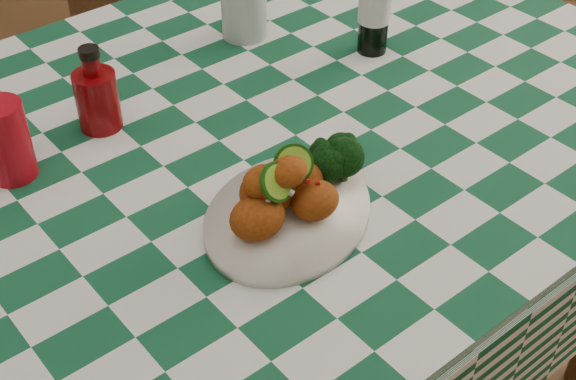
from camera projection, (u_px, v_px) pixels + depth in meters
dining_table at (230, 310)px, 1.51m from camera, size 1.66×1.06×0.79m
plate at (288, 216)px, 1.11m from camera, size 0.33×0.30×0.02m
fried_chicken_pile at (284, 186)px, 1.07m from camera, size 0.15×0.11×0.09m
broccoli_side at (336, 160)px, 1.13m from camera, size 0.09×0.09×0.07m
red_tumbler at (6, 141)px, 1.15m from camera, size 0.08×0.08×0.12m
ketchup_bottle at (95, 88)px, 1.24m from camera, size 0.09×0.09×0.14m
mason_jar at (244, 5)px, 1.48m from camera, size 0.11×0.11×0.12m
wooden_chair_right at (175, 67)px, 2.02m from camera, size 0.56×0.57×0.95m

